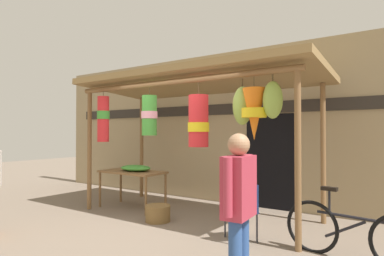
{
  "coord_description": "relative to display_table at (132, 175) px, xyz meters",
  "views": [
    {
      "loc": [
        3.32,
        -4.3,
        1.6
      ],
      "look_at": [
        -0.2,
        0.98,
        1.7
      ],
      "focal_mm": 30.02,
      "sensor_mm": 36.0,
      "label": 1
    }
  ],
  "objects": [
    {
      "name": "wicker_basket_by_table",
      "position": [
        1.12,
        -0.49,
        -0.56
      ],
      "size": [
        0.45,
        0.45,
        0.29
      ],
      "primitive_type": "cylinder",
      "color": "brown",
      "rests_on": "ground_plane"
    },
    {
      "name": "folding_chair",
      "position": [
        2.85,
        -0.63,
        -0.2
      ],
      "size": [
        0.56,
        0.56,
        0.84
      ],
      "color": "#2347A8",
      "rests_on": "ground_plane"
    },
    {
      "name": "ground_plane",
      "position": [
        1.53,
        -0.68,
        -0.7
      ],
      "size": [
        30.0,
        30.0,
        0.0
      ],
      "primitive_type": "plane",
      "color": "#756656"
    },
    {
      "name": "market_stall_canopy",
      "position": [
        1.59,
        0.06,
        1.67
      ],
      "size": [
        4.83,
        2.1,
        2.74
      ],
      "color": "brown",
      "rests_on": "ground_plane"
    },
    {
      "name": "shop_facade",
      "position": [
        1.54,
        1.71,
        1.02
      ],
      "size": [
        11.19,
        0.29,
        3.46
      ],
      "color": "#9E8966",
      "rests_on": "ground_plane"
    },
    {
      "name": "parked_bicycle",
      "position": [
        4.3,
        -0.55,
        -0.36
      ],
      "size": [
        1.74,
        0.45,
        0.92
      ],
      "color": "black",
      "rests_on": "ground_plane"
    },
    {
      "name": "flower_heap_on_table",
      "position": [
        0.07,
        0.04,
        0.14
      ],
      "size": [
        0.72,
        0.5,
        0.12
      ],
      "color": "green",
      "rests_on": "display_table"
    },
    {
      "name": "display_table",
      "position": [
        0.0,
        0.0,
        0.0
      ],
      "size": [
        1.42,
        0.71,
        0.79
      ],
      "color": "brown",
      "rests_on": "ground_plane"
    },
    {
      "name": "customer_foreground",
      "position": [
        3.51,
        -2.15,
        0.23
      ],
      "size": [
        0.24,
        0.59,
        1.59
      ],
      "color": "#2D5193",
      "rests_on": "ground_plane"
    }
  ]
}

